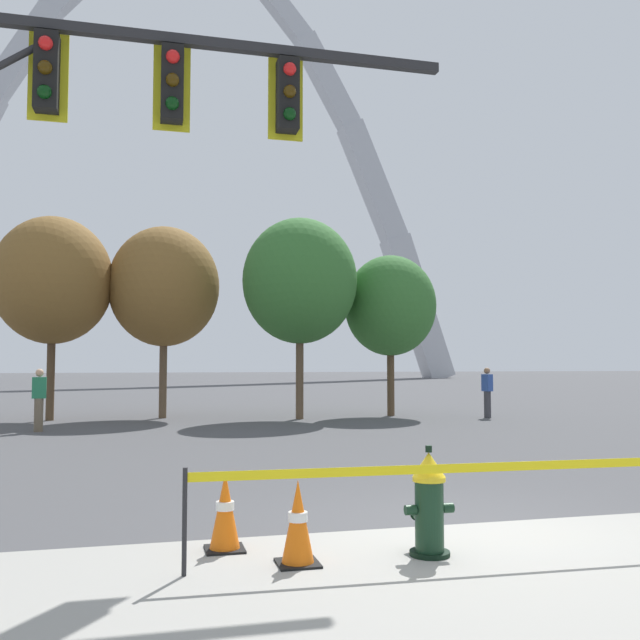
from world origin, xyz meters
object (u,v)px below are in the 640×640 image
object	(u,v)px
fire_hydrant	(429,504)
traffic_cone_mid_sidewalk	(225,512)
pedestrian_walking_left	(39,399)
traffic_signal_gantry	(5,125)
monument_arch	(182,175)
traffic_cone_by_hydrant	(298,523)
pedestrian_standing_center	(487,392)

from	to	relation	value
fire_hydrant	traffic_cone_mid_sidewalk	xyz separation A→B (m)	(-1.77, 0.62, -0.11)
fire_hydrant	pedestrian_walking_left	xyz separation A→B (m)	(-5.17, 12.81, 0.35)
traffic_signal_gantry	pedestrian_walking_left	distance (m)	11.18
fire_hydrant	monument_arch	size ratio (longest dim) A/B	0.02
traffic_signal_gantry	pedestrian_walking_left	world-z (taller)	traffic_signal_gantry
fire_hydrant	traffic_cone_mid_sidewalk	world-z (taller)	fire_hydrant
fire_hydrant	traffic_cone_by_hydrant	size ratio (longest dim) A/B	1.36
traffic_signal_gantry	pedestrian_standing_center	xyz separation A→B (m)	(12.06, 11.77, -3.59)
traffic_cone_by_hydrant	traffic_cone_mid_sidewalk	bearing A→B (deg)	133.06
fire_hydrant	traffic_cone_by_hydrant	world-z (taller)	fire_hydrant
pedestrian_walking_left	pedestrian_standing_center	distance (m)	13.21
traffic_signal_gantry	monument_arch	world-z (taller)	monument_arch
traffic_signal_gantry	traffic_cone_mid_sidewalk	bearing A→B (deg)	-35.71
traffic_cone_mid_sidewalk	monument_arch	size ratio (longest dim) A/B	0.01
traffic_cone_mid_sidewalk	monument_arch	xyz separation A→B (m)	(2.42, 67.37, 21.55)
traffic_cone_by_hydrant	monument_arch	world-z (taller)	monument_arch
traffic_signal_gantry	pedestrian_standing_center	world-z (taller)	traffic_signal_gantry
traffic_cone_mid_sidewalk	pedestrian_standing_center	distance (m)	16.60
pedestrian_standing_center	traffic_cone_mid_sidewalk	bearing A→B (deg)	-125.99
fire_hydrant	pedestrian_walking_left	world-z (taller)	pedestrian_walking_left
fire_hydrant	monument_arch	xyz separation A→B (m)	(0.65, 67.99, 21.44)
traffic_cone_by_hydrant	pedestrian_walking_left	distance (m)	13.40
traffic_cone_by_hydrant	traffic_signal_gantry	bearing A→B (deg)	141.78
traffic_signal_gantry	pedestrian_standing_center	size ratio (longest dim) A/B	4.92
traffic_cone_by_hydrant	traffic_cone_mid_sidewalk	xyz separation A→B (m)	(-0.56, 0.60, 0.00)
fire_hydrant	traffic_cone_by_hydrant	xyz separation A→B (m)	(-1.21, 0.01, -0.11)
pedestrian_walking_left	traffic_cone_by_hydrant	bearing A→B (deg)	-72.79
traffic_cone_by_hydrant	monument_arch	xyz separation A→B (m)	(1.86, 67.97, 21.55)
pedestrian_walking_left	pedestrian_standing_center	world-z (taller)	same
monument_arch	pedestrian_standing_center	xyz separation A→B (m)	(7.33, -53.95, -21.09)
traffic_signal_gantry	fire_hydrant	bearing A→B (deg)	-29.13
fire_hydrant	monument_arch	distance (m)	71.29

